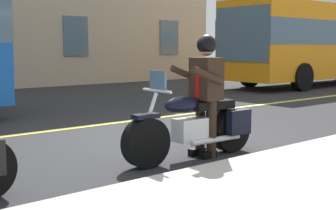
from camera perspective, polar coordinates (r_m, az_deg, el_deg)
The scene contains 5 objects.
ground_plane at distance 7.96m, azimuth 0.68°, elevation -4.17°, with size 80.00×80.00×0.00m, color #28282B.
lane_center_stripe at distance 9.54m, azimuth -7.13°, elevation -2.28°, with size 60.00×0.16×0.01m, color #E5DB4C.
motorcycle_main at distance 6.51m, azimuth 3.38°, elevation -2.69°, with size 2.22×0.63×1.26m.
rider_main at distance 6.56m, azimuth 4.65°, elevation 2.52°, with size 0.63×0.56×1.74m.
bus_near at distance 20.72m, azimuth 19.23°, elevation 7.66°, with size 11.05×2.70×3.30m.
Camera 1 is at (5.05, 5.94, 1.57)m, focal length 49.32 mm.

